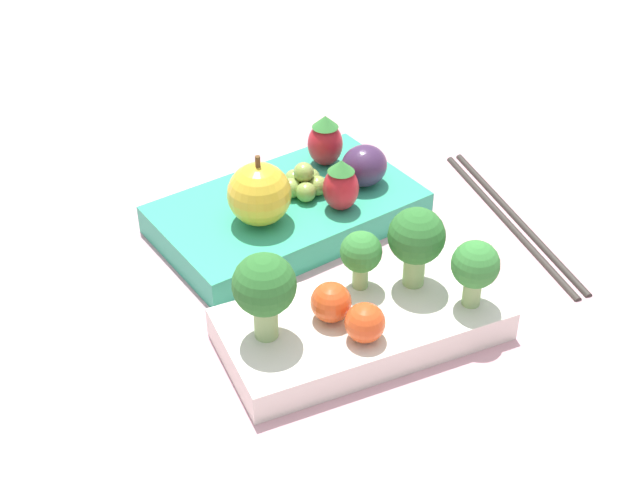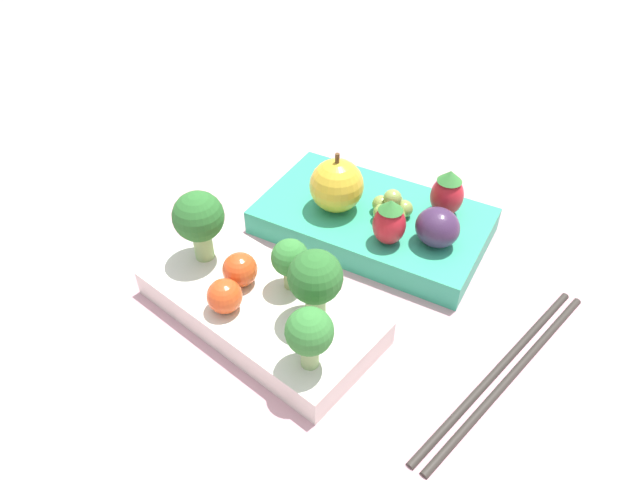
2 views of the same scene
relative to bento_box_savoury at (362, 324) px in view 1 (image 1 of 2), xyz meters
The scene contains 15 objects.
ground_plane 0.07m from the bento_box_savoury, 100.49° to the right, with size 4.00×4.00×0.00m, color #C6939E.
bento_box_savoury is the anchor object (origin of this frame).
bento_box_fruit 0.14m from the bento_box_savoury, 93.83° to the right, with size 0.22×0.15×0.02m.
broccoli_floret_0 0.07m from the bento_box_savoury, 167.29° to the right, with size 0.04×0.04×0.06m.
broccoli_floret_1 0.05m from the bento_box_savoury, 108.93° to the right, with size 0.03×0.03×0.04m.
broccoli_floret_2 0.09m from the bento_box_savoury, ahead, with size 0.04×0.04×0.06m.
broccoli_floret_3 0.09m from the bento_box_savoury, 159.42° to the left, with size 0.03×0.03×0.05m.
cherry_tomato_0 0.03m from the bento_box_savoury, ahead, with size 0.03×0.03×0.03m.
cherry_tomato_1 0.04m from the bento_box_savoury, 63.75° to the left, with size 0.03×0.03×0.03m.
apple 0.13m from the bento_box_savoury, 81.84° to the right, with size 0.05×0.05×0.06m.
strawberry_0 0.13m from the bento_box_savoury, 111.37° to the right, with size 0.03×0.03×0.04m.
strawberry_1 0.19m from the bento_box_savoury, 109.87° to the right, with size 0.03×0.03×0.05m.
plum 0.16m from the bento_box_savoury, 119.75° to the right, with size 0.04×0.03×0.03m.
grape_cluster 0.15m from the bento_box_savoury, 101.05° to the right, with size 0.04×0.04×0.03m.
chopsticks_pair 0.19m from the bento_box_savoury, 160.70° to the right, with size 0.04×0.21×0.01m.
Camera 1 is at (0.25, 0.46, 0.42)m, focal length 50.00 mm.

